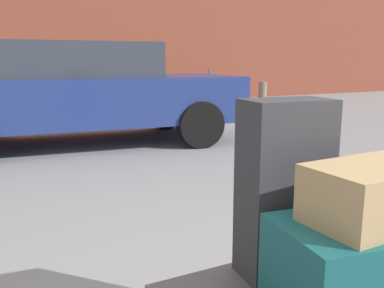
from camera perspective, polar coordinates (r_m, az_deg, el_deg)
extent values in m
cylinder|color=black|center=(2.22, 21.94, -17.91)|extent=(0.24, 0.06, 0.24)
cube|color=#144C51|center=(1.53, 23.02, -15.55)|extent=(0.66, 0.45, 0.33)
cube|color=#2D2D33|center=(1.66, 12.55, -6.06)|extent=(0.36, 0.24, 0.70)
cube|color=#9E7F56|center=(1.44, 23.83, -6.21)|extent=(0.44, 0.27, 0.19)
cube|color=navy|center=(6.13, -14.39, 6.00)|extent=(4.48, 2.28, 0.64)
cube|color=#2D333D|center=(6.08, -17.03, 11.02)|extent=(2.57, 1.85, 0.46)
cylinder|color=black|center=(7.28, -3.85, 4.59)|extent=(0.66, 0.29, 0.64)
cylinder|color=black|center=(5.69, 1.14, 2.71)|extent=(0.66, 0.29, 0.64)
torus|color=black|center=(11.24, -2.66, 7.20)|extent=(0.69, 0.33, 0.72)
torus|color=black|center=(11.32, 2.65, 7.23)|extent=(0.69, 0.33, 0.72)
cylinder|color=#194C8C|center=(11.25, 0.00, 8.25)|extent=(0.94, 0.43, 0.04)
cylinder|color=#194C8C|center=(11.23, -1.03, 9.00)|extent=(0.05, 0.05, 0.30)
cylinder|color=#194C8C|center=(11.29, 2.31, 9.26)|extent=(0.05, 0.05, 0.40)
cylinder|color=#72665B|center=(9.85, -3.57, 6.32)|extent=(0.21, 0.21, 0.62)
cylinder|color=#72665B|center=(10.40, 2.67, 6.60)|extent=(0.21, 0.21, 0.62)
cylinder|color=#72665B|center=(11.26, 9.68, 6.82)|extent=(0.21, 0.21, 0.62)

